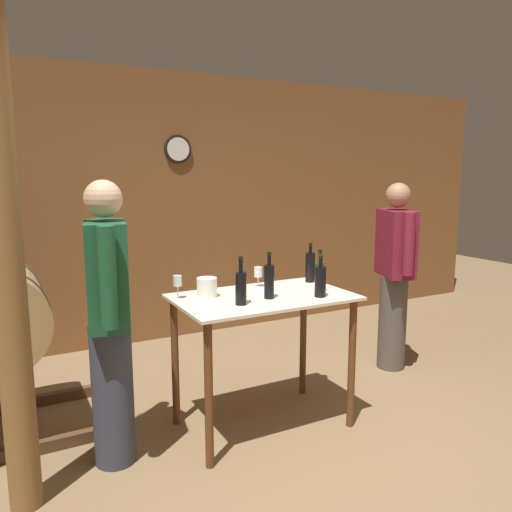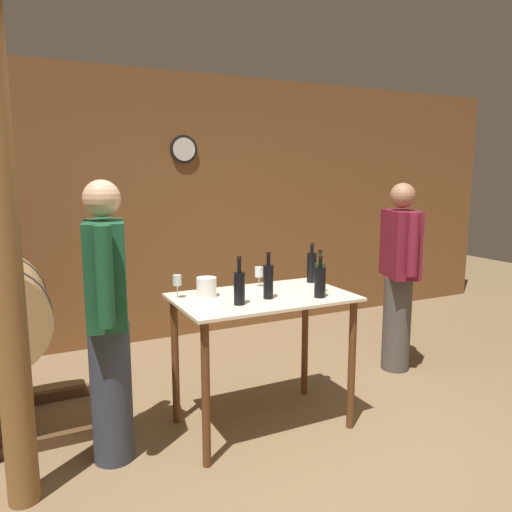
# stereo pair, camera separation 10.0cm
# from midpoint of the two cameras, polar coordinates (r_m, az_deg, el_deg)

# --- Properties ---
(ground_plane) EXTENTS (14.00, 14.00, 0.00)m
(ground_plane) POSITION_cam_midpoint_polar(r_m,az_deg,el_deg) (3.17, 8.14, -23.23)
(ground_plane) COLOR brown
(back_wall) EXTENTS (8.40, 0.08, 2.70)m
(back_wall) POSITION_cam_midpoint_polar(r_m,az_deg,el_deg) (5.20, -9.97, 5.38)
(back_wall) COLOR brown
(back_wall) RESTS_ON ground_plane
(tasting_table) EXTENTS (1.16, 0.71, 0.91)m
(tasting_table) POSITION_cam_midpoint_polar(r_m,az_deg,el_deg) (3.34, -0.05, -7.38)
(tasting_table) COLOR beige
(tasting_table) RESTS_ON ground_plane
(wooden_post) EXTENTS (0.16, 0.16, 2.70)m
(wooden_post) POSITION_cam_midpoint_polar(r_m,az_deg,el_deg) (2.68, -27.65, 0.66)
(wooden_post) COLOR brown
(wooden_post) RESTS_ON ground_plane
(wine_bottle_far_left) EXTENTS (0.07, 0.07, 0.30)m
(wine_bottle_far_left) POSITION_cam_midpoint_polar(r_m,az_deg,el_deg) (3.05, -2.68, -3.55)
(wine_bottle_far_left) COLOR black
(wine_bottle_far_left) RESTS_ON tasting_table
(wine_bottle_left) EXTENTS (0.07, 0.07, 0.30)m
(wine_bottle_left) POSITION_cam_midpoint_polar(r_m,az_deg,el_deg) (3.20, 0.62, -2.79)
(wine_bottle_left) COLOR black
(wine_bottle_left) RESTS_ON tasting_table
(wine_bottle_center) EXTENTS (0.07, 0.07, 0.27)m
(wine_bottle_center) POSITION_cam_midpoint_polar(r_m,az_deg,el_deg) (3.26, 6.49, -2.84)
(wine_bottle_center) COLOR black
(wine_bottle_center) RESTS_ON tasting_table
(wine_bottle_right) EXTENTS (0.07, 0.07, 0.29)m
(wine_bottle_right) POSITION_cam_midpoint_polar(r_m,az_deg,el_deg) (3.39, 6.44, -2.28)
(wine_bottle_right) COLOR #193819
(wine_bottle_right) RESTS_ON tasting_table
(wine_bottle_far_right) EXTENTS (0.07, 0.07, 0.29)m
(wine_bottle_far_right) POSITION_cam_midpoint_polar(r_m,az_deg,el_deg) (3.70, 5.44, -1.18)
(wine_bottle_far_right) COLOR black
(wine_bottle_far_right) RESTS_ON tasting_table
(wine_glass_near_left) EXTENTS (0.06, 0.06, 0.15)m
(wine_glass_near_left) POSITION_cam_midpoint_polar(r_m,az_deg,el_deg) (3.24, -9.83, -2.95)
(wine_glass_near_left) COLOR silver
(wine_glass_near_left) RESTS_ON tasting_table
(wine_glass_near_center) EXTENTS (0.06, 0.06, 0.14)m
(wine_glass_near_center) POSITION_cam_midpoint_polar(r_m,az_deg,el_deg) (3.53, -0.56, -1.93)
(wine_glass_near_center) COLOR silver
(wine_glass_near_center) RESTS_ON tasting_table
(ice_bucket) EXTENTS (0.13, 0.13, 0.13)m
(ice_bucket) POSITION_cam_midpoint_polar(r_m,az_deg,el_deg) (3.27, -6.50, -3.58)
(ice_bucket) COLOR white
(ice_bucket) RESTS_ON tasting_table
(person_host) EXTENTS (0.29, 0.58, 1.68)m
(person_host) POSITION_cam_midpoint_polar(r_m,az_deg,el_deg) (3.01, -17.37, -6.85)
(person_host) COLOR #333847
(person_host) RESTS_ON ground_plane
(person_visitor_with_scarf) EXTENTS (0.34, 0.56, 1.63)m
(person_visitor_with_scarf) POSITION_cam_midpoint_polar(r_m,az_deg,el_deg) (4.46, 14.95, -1.83)
(person_visitor_with_scarf) COLOR #4C4742
(person_visitor_with_scarf) RESTS_ON ground_plane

